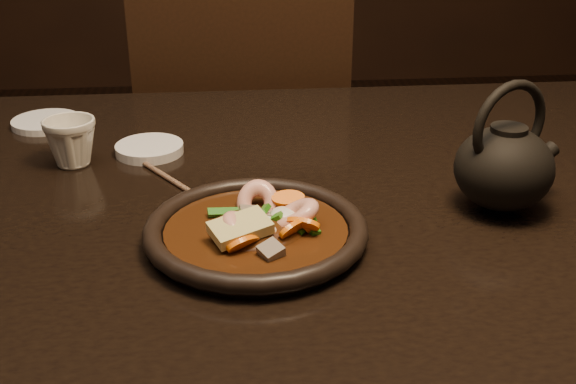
{
  "coord_description": "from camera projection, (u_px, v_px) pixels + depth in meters",
  "views": [
    {
      "loc": [
        0.11,
        -0.84,
        1.15
      ],
      "look_at": [
        0.18,
        -0.1,
        0.8
      ],
      "focal_mm": 45.0,
      "sensor_mm": 36.0,
      "label": 1
    }
  ],
  "objects": [
    {
      "name": "chair",
      "position": [
        244.0,
        167.0,
        1.61
      ],
      "size": [
        0.45,
        0.45,
        0.94
      ],
      "rotation": [
        0.0,
        0.0,
        3.12
      ],
      "color": "black",
      "rests_on": "floor"
    },
    {
      "name": "teapot",
      "position": [
        505.0,
        164.0,
        0.86
      ],
      "size": [
        0.14,
        0.12,
        0.16
      ],
      "rotation": [
        0.0,
        0.0,
        0.42
      ],
      "color": "black",
      "rests_on": "table"
    },
    {
      "name": "chopsticks",
      "position": [
        159.0,
        172.0,
        0.98
      ],
      "size": [
        0.14,
        0.21,
        0.01
      ],
      "rotation": [
        0.0,
        0.0,
        0.59
      ],
      "color": "tan",
      "rests_on": "table"
    },
    {
      "name": "saucer_right",
      "position": [
        46.0,
        122.0,
        1.16
      ],
      "size": [
        0.11,
        0.11,
        0.01
      ],
      "primitive_type": "cylinder",
      "color": "white",
      "rests_on": "table"
    },
    {
      "name": "stirfry",
      "position": [
        259.0,
        227.0,
        0.81
      ],
      "size": [
        0.13,
        0.16,
        0.05
      ],
      "color": "#321809",
      "rests_on": "plate"
    },
    {
      "name": "tea_cup",
      "position": [
        71.0,
        141.0,
        1.0
      ],
      "size": [
        0.08,
        0.07,
        0.07
      ],
      "primitive_type": "imported",
      "rotation": [
        0.0,
        0.0,
        0.08
      ],
      "color": "beige",
      "rests_on": "table"
    },
    {
      "name": "plate",
      "position": [
        256.0,
        232.0,
        0.81
      ],
      "size": [
        0.25,
        0.25,
        0.03
      ],
      "color": "black",
      "rests_on": "table"
    },
    {
      "name": "table",
      "position": [
        143.0,
        251.0,
        0.95
      ],
      "size": [
        1.6,
        0.9,
        0.75
      ],
      "color": "black",
      "rests_on": "floor"
    },
    {
      "name": "soy_dish",
      "position": [
        150.0,
        149.0,
        1.05
      ],
      "size": [
        0.1,
        0.1,
        0.01
      ],
      "primitive_type": "cylinder",
      "color": "white",
      "rests_on": "table"
    }
  ]
}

